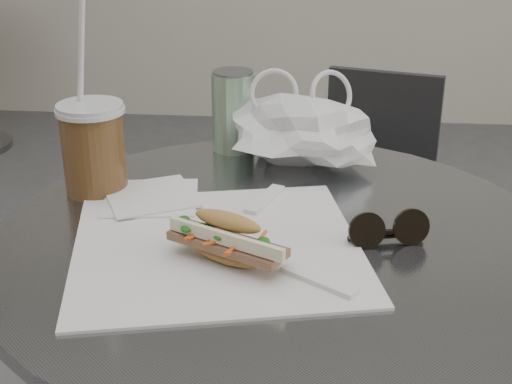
# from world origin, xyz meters

# --- Properties ---
(chair_far) EXTENTS (0.39, 0.41, 0.72)m
(chair_far) POSITION_xyz_m (0.18, 1.05, 0.32)
(chair_far) COLOR #313134
(chair_far) RESTS_ON ground
(sandwich_paper) EXTENTS (0.43, 0.41, 0.00)m
(sandwich_paper) POSITION_xyz_m (-0.07, 0.15, 0.74)
(sandwich_paper) COLOR white
(sandwich_paper) RESTS_ON cafe_table
(banh_mi) EXTENTS (0.20, 0.15, 0.06)m
(banh_mi) POSITION_xyz_m (-0.05, 0.11, 0.77)
(banh_mi) COLOR #BC7847
(banh_mi) RESTS_ON sandwich_paper
(iced_coffee) EXTENTS (0.10, 0.10, 0.29)m
(iced_coffee) POSITION_xyz_m (-0.28, 0.32, 0.81)
(iced_coffee) COLOR brown
(iced_coffee) RESTS_ON cafe_table
(sunglasses) EXTENTS (0.11, 0.05, 0.05)m
(sunglasses) POSITION_xyz_m (0.14, 0.18, 0.76)
(sunglasses) COLOR black
(sunglasses) RESTS_ON cafe_table
(plastic_bag) EXTENTS (0.26, 0.23, 0.11)m
(plastic_bag) POSITION_xyz_m (0.02, 0.45, 0.80)
(plastic_bag) COLOR white
(plastic_bag) RESTS_ON cafe_table
(napkin_stack) EXTENTS (0.16, 0.16, 0.01)m
(napkin_stack) POSITION_xyz_m (-0.19, 0.29, 0.74)
(napkin_stack) COLOR white
(napkin_stack) RESTS_ON cafe_table
(drink_can) EXTENTS (0.07, 0.07, 0.14)m
(drink_can) POSITION_xyz_m (-0.09, 0.51, 0.81)
(drink_can) COLOR #5B9D67
(drink_can) RESTS_ON cafe_table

